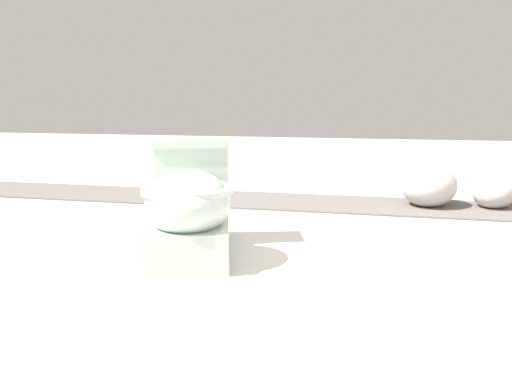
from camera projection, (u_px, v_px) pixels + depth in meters
The scene contains 5 objects.
ground_plane at pixel (222, 260), 2.18m from camera, with size 14.00×14.00×0.00m, color beige.
gravel_strip at pixel (349, 204), 3.30m from camera, with size 0.56×8.00×0.01m, color #605B56.
toilet at pixel (190, 207), 2.21m from camera, with size 0.71×0.53×0.52m.
boulder_near at pixel (429, 186), 3.23m from camera, with size 0.38×0.35×0.28m, color #B7B2AD.
boulder_far at pixel (494, 193), 3.19m from camera, with size 0.32×0.25×0.20m, color #B7B2AD.
Camera 1 is at (2.00, 0.60, 0.69)m, focal length 35.00 mm.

